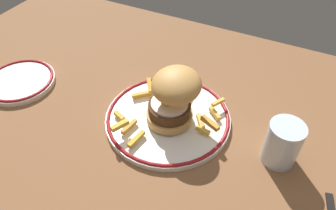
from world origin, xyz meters
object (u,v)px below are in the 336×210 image
at_px(dinner_plate, 168,118).
at_px(side_plate, 20,81).
at_px(water_glass, 282,145).
at_px(burger, 173,97).

distance_m(dinner_plate, side_plate, 0.38).
xyz_separation_m(dinner_plate, water_glass, (0.23, 0.00, 0.03)).
bearing_deg(side_plate, dinner_plate, 7.56).
bearing_deg(burger, water_glass, 1.47).
bearing_deg(dinner_plate, water_glass, 0.99).
relative_size(burger, side_plate, 0.73).
bearing_deg(side_plate, burger, 7.09).
bearing_deg(dinner_plate, burger, -7.60).
bearing_deg(water_glass, burger, -178.53).
bearing_deg(water_glass, dinner_plate, -179.01).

